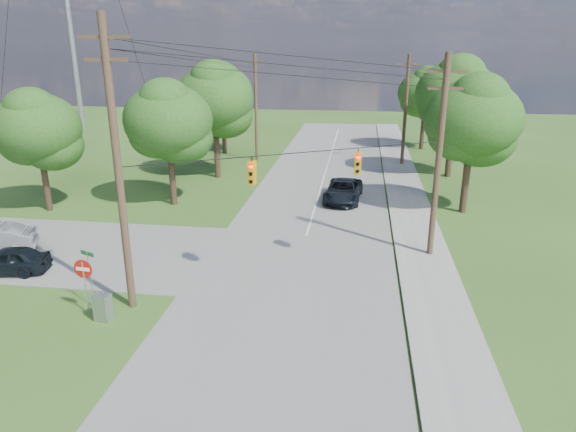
# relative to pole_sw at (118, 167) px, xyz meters

# --- Properties ---
(ground) EXTENTS (140.00, 140.00, 0.00)m
(ground) POSITION_rel_pole_sw_xyz_m (4.60, -0.40, -6.23)
(ground) COLOR #32561C
(ground) RESTS_ON ground
(main_road) EXTENTS (10.00, 100.00, 0.03)m
(main_road) POSITION_rel_pole_sw_xyz_m (6.60, 4.60, -6.21)
(main_road) COLOR gray
(main_road) RESTS_ON ground
(sidewalk_east) EXTENTS (2.60, 100.00, 0.12)m
(sidewalk_east) POSITION_rel_pole_sw_xyz_m (13.30, 4.60, -6.17)
(sidewalk_east) COLOR #A4A29A
(sidewalk_east) RESTS_ON ground
(pole_sw) EXTENTS (2.00, 0.32, 12.00)m
(pole_sw) POSITION_rel_pole_sw_xyz_m (0.00, 0.00, 0.00)
(pole_sw) COLOR brown
(pole_sw) RESTS_ON ground
(pole_ne) EXTENTS (2.00, 0.32, 10.50)m
(pole_ne) POSITION_rel_pole_sw_xyz_m (13.50, 7.60, -0.76)
(pole_ne) COLOR brown
(pole_ne) RESTS_ON ground
(pole_north_e) EXTENTS (2.00, 0.32, 10.00)m
(pole_north_e) POSITION_rel_pole_sw_xyz_m (13.50, 29.60, -1.10)
(pole_north_e) COLOR brown
(pole_north_e) RESTS_ON ground
(pole_north_w) EXTENTS (2.00, 0.32, 10.00)m
(pole_north_w) POSITION_rel_pole_sw_xyz_m (-0.40, 29.60, -1.10)
(pole_north_w) COLOR brown
(pole_north_w) RESTS_ON ground
(power_lines) EXTENTS (13.93, 29.62, 4.93)m
(power_lines) POSITION_rel_pole_sw_xyz_m (6.10, 11.14, 2.93)
(power_lines) COLOR black
(power_lines) RESTS_ON ground
(traffic_signals) EXTENTS (4.91, 3.27, 1.05)m
(traffic_signals) POSITION_rel_pole_sw_xyz_m (7.15, 4.03, -0.73)
(traffic_signals) COLOR #DE9C0D
(traffic_signals) RESTS_ON ground
(tree_w_near) EXTENTS (6.00, 6.00, 8.40)m
(tree_w_near) POSITION_rel_pole_sw_xyz_m (-3.40, 14.60, -0.30)
(tree_w_near) COLOR #453222
(tree_w_near) RESTS_ON ground
(tree_w_mid) EXTENTS (6.40, 6.40, 9.22)m
(tree_w_mid) POSITION_rel_pole_sw_xyz_m (-2.40, 22.60, 0.35)
(tree_w_mid) COLOR #453222
(tree_w_mid) RESTS_ON ground
(tree_w_far) EXTENTS (6.00, 6.00, 8.73)m
(tree_w_far) POSITION_rel_pole_sw_xyz_m (-4.40, 32.60, 0.02)
(tree_w_far) COLOR #453222
(tree_w_far) RESTS_ON ground
(tree_e_near) EXTENTS (6.20, 6.20, 8.81)m
(tree_e_near) POSITION_rel_pole_sw_xyz_m (16.60, 15.60, 0.02)
(tree_e_near) COLOR #453222
(tree_e_near) RESTS_ON ground
(tree_e_mid) EXTENTS (6.60, 6.60, 9.64)m
(tree_e_mid) POSITION_rel_pole_sw_xyz_m (17.10, 25.60, 0.68)
(tree_e_mid) COLOR #453222
(tree_e_mid) RESTS_ON ground
(tree_e_far) EXTENTS (5.80, 5.80, 8.32)m
(tree_e_far) POSITION_rel_pole_sw_xyz_m (16.10, 37.60, -0.31)
(tree_e_far) COLOR #453222
(tree_e_far) RESTS_ON ground
(tree_cross_n) EXTENTS (5.60, 5.60, 7.91)m
(tree_cross_n) POSITION_rel_pole_sw_xyz_m (-11.40, 12.10, -0.63)
(tree_cross_n) COLOR #453222
(tree_cross_n) RESTS_ON ground
(car_cross_dark) EXTENTS (4.21, 2.33, 1.36)m
(car_cross_dark) POSITION_rel_pole_sw_xyz_m (-7.50, 2.30, -5.52)
(car_cross_dark) COLOR black
(car_cross_dark) RESTS_ON cross_road
(car_main_north) EXTENTS (2.87, 5.53, 1.49)m
(car_main_north) POSITION_rel_pole_sw_xyz_m (8.48, 17.09, -5.45)
(car_main_north) COLOR black
(car_main_north) RESTS_ON main_road
(control_cabinet) EXTENTS (0.75, 0.61, 1.20)m
(control_cabinet) POSITION_rel_pole_sw_xyz_m (-0.65, -1.32, -5.63)
(control_cabinet) COLOR gray
(control_cabinet) RESTS_ON ground
(do_not_enter_sign) EXTENTS (0.83, 0.12, 2.49)m
(do_not_enter_sign) POSITION_rel_pole_sw_xyz_m (-1.55, -0.90, -4.42)
(do_not_enter_sign) COLOR gray
(do_not_enter_sign) RESTS_ON ground
(street_name_sign) EXTENTS (0.74, 0.33, 2.62)m
(street_name_sign) POSITION_rel_pole_sw_xyz_m (-1.64, -0.30, -4.56)
(street_name_sign) COLOR gray
(street_name_sign) RESTS_ON ground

